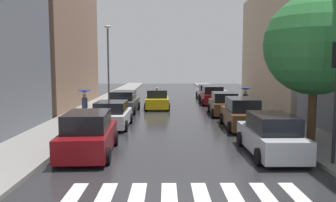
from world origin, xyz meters
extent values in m
cube|color=#28282B|center=(0.00, 24.00, -0.02)|extent=(28.00, 72.00, 0.04)
cube|color=gray|center=(-6.50, 24.00, 0.07)|extent=(3.00, 72.00, 0.15)
cube|color=gray|center=(6.50, 24.00, 0.07)|extent=(3.00, 72.00, 0.15)
cube|color=silver|center=(-3.15, 1.26, 0.01)|extent=(0.45, 2.20, 0.01)
cube|color=silver|center=(-2.25, 1.26, 0.01)|extent=(0.45, 2.20, 0.01)
cube|color=silver|center=(-1.35, 1.26, 0.01)|extent=(0.45, 2.20, 0.01)
cube|color=silver|center=(-0.45, 1.26, 0.01)|extent=(0.45, 2.20, 0.01)
cube|color=silver|center=(0.45, 1.26, 0.01)|extent=(0.45, 2.20, 0.01)
cube|color=silver|center=(1.35, 1.26, 0.01)|extent=(0.45, 2.20, 0.01)
cube|color=silver|center=(2.25, 1.26, 0.01)|extent=(0.45, 2.20, 0.01)
cube|color=silver|center=(3.15, 1.26, 0.01)|extent=(0.45, 2.20, 0.01)
cube|color=#B2A38C|center=(11.00, 22.55, 5.19)|extent=(6.00, 14.98, 10.37)
cube|color=maroon|center=(-3.70, 5.85, 0.62)|extent=(2.07, 4.62, 0.88)
cube|color=black|center=(-3.69, 5.63, 1.42)|extent=(1.75, 2.57, 0.72)
cylinder|color=black|center=(-4.70, 7.30, 0.32)|extent=(0.25, 0.65, 0.64)
cylinder|color=black|center=(-2.85, 7.39, 0.32)|extent=(0.25, 0.65, 0.64)
cylinder|color=black|center=(-4.56, 4.32, 0.32)|extent=(0.25, 0.65, 0.64)
cylinder|color=black|center=(-2.70, 4.41, 0.32)|extent=(0.25, 0.65, 0.64)
cube|color=silver|center=(-3.72, 11.97, 0.55)|extent=(1.94, 4.11, 0.76)
cube|color=black|center=(-3.72, 11.76, 1.24)|extent=(1.70, 2.26, 0.62)
cylinder|color=black|center=(-4.67, 13.33, 0.32)|extent=(0.22, 0.64, 0.64)
cylinder|color=black|center=(-2.75, 13.32, 0.32)|extent=(0.22, 0.64, 0.64)
cylinder|color=black|center=(-4.68, 10.62, 0.32)|extent=(0.22, 0.64, 0.64)
cylinder|color=black|center=(-2.77, 10.61, 0.32)|extent=(0.22, 0.64, 0.64)
cube|color=#474C51|center=(-3.80, 18.51, 0.59)|extent=(2.07, 4.71, 0.82)
cube|color=black|center=(-3.81, 18.28, 1.33)|extent=(1.78, 2.61, 0.67)
cylinder|color=black|center=(-4.73, 20.08, 0.32)|extent=(0.24, 0.65, 0.64)
cylinder|color=black|center=(-2.79, 20.02, 0.32)|extent=(0.24, 0.65, 0.64)
cylinder|color=black|center=(-4.81, 17.00, 0.32)|extent=(0.24, 0.65, 0.64)
cylinder|color=black|center=(-2.88, 16.95, 0.32)|extent=(0.24, 0.65, 0.64)
cube|color=#B2B7BF|center=(3.73, 5.76, 0.59)|extent=(1.77, 4.57, 0.84)
cube|color=black|center=(3.73, 5.53, 1.35)|extent=(1.55, 2.52, 0.68)
cylinder|color=black|center=(2.85, 7.26, 0.32)|extent=(0.22, 0.64, 0.64)
cylinder|color=black|center=(4.61, 7.27, 0.32)|extent=(0.22, 0.64, 0.64)
cylinder|color=black|center=(2.86, 4.25, 0.32)|extent=(0.22, 0.64, 0.64)
cylinder|color=black|center=(4.61, 4.26, 0.32)|extent=(0.22, 0.64, 0.64)
cube|color=brown|center=(3.85, 11.65, 0.62)|extent=(1.90, 4.72, 0.88)
cube|color=black|center=(3.84, 11.41, 1.42)|extent=(1.63, 2.61, 0.72)
cylinder|color=black|center=(2.99, 13.21, 0.32)|extent=(0.24, 0.65, 0.64)
cylinder|color=black|center=(4.78, 13.17, 0.32)|extent=(0.24, 0.65, 0.64)
cylinder|color=black|center=(2.92, 10.12, 0.32)|extent=(0.24, 0.65, 0.64)
cylinder|color=black|center=(4.70, 10.08, 0.32)|extent=(0.24, 0.65, 0.64)
cube|color=brown|center=(3.76, 17.03, 0.59)|extent=(2.04, 4.46, 0.82)
cube|color=black|center=(3.75, 16.81, 1.34)|extent=(1.73, 2.47, 0.67)
cylinder|color=black|center=(2.89, 18.51, 0.32)|extent=(0.25, 0.65, 0.64)
cylinder|color=black|center=(4.75, 18.44, 0.32)|extent=(0.25, 0.65, 0.64)
cylinder|color=black|center=(2.77, 15.62, 0.32)|extent=(0.25, 0.65, 0.64)
cylinder|color=black|center=(4.64, 15.55, 0.32)|extent=(0.25, 0.65, 0.64)
cube|color=maroon|center=(3.84, 23.80, 0.60)|extent=(2.00, 4.28, 0.85)
cube|color=black|center=(3.84, 23.58, 1.37)|extent=(1.74, 2.36, 0.69)
cylinder|color=black|center=(2.89, 25.21, 0.32)|extent=(0.23, 0.64, 0.64)
cylinder|color=black|center=(4.83, 25.19, 0.32)|extent=(0.23, 0.64, 0.64)
cylinder|color=black|center=(2.85, 22.40, 0.32)|extent=(0.23, 0.64, 0.64)
cylinder|color=black|center=(4.79, 22.38, 0.32)|extent=(0.23, 0.64, 0.64)
cube|color=#B2B7BF|center=(3.93, 29.03, 0.55)|extent=(1.83, 4.69, 0.75)
cube|color=black|center=(3.93, 28.80, 1.24)|extent=(1.60, 2.58, 0.62)
cylinder|color=black|center=(3.05, 30.58, 0.32)|extent=(0.23, 0.64, 0.64)
cylinder|color=black|center=(4.84, 30.57, 0.32)|extent=(0.23, 0.64, 0.64)
cylinder|color=black|center=(3.02, 27.50, 0.32)|extent=(0.23, 0.64, 0.64)
cylinder|color=black|center=(4.81, 27.48, 0.32)|extent=(0.23, 0.64, 0.64)
cube|color=yellow|center=(-1.28, 20.63, 0.57)|extent=(1.97, 4.36, 0.80)
cube|color=black|center=(-1.27, 20.42, 1.30)|extent=(1.70, 2.41, 0.65)
cube|color=#F2EDCC|center=(-1.27, 20.42, 1.72)|extent=(0.21, 0.37, 0.18)
cylinder|color=black|center=(-2.24, 22.03, 0.32)|extent=(0.24, 0.65, 0.64)
cylinder|color=black|center=(-0.39, 22.08, 0.32)|extent=(0.24, 0.65, 0.64)
cylinder|color=black|center=(-2.16, 19.19, 0.32)|extent=(0.24, 0.65, 0.64)
cylinder|color=black|center=(-0.31, 19.24, 0.32)|extent=(0.24, 0.65, 0.64)
cylinder|color=black|center=(-5.71, 13.62, 0.55)|extent=(0.28, 0.28, 0.80)
cylinder|color=navy|center=(-5.71, 13.62, 1.27)|extent=(0.36, 0.36, 0.63)
sphere|color=tan|center=(-5.71, 13.62, 1.71)|extent=(0.25, 0.25, 0.25)
cone|color=navy|center=(-5.71, 13.62, 2.00)|extent=(1.01, 1.01, 0.20)
cylinder|color=#333338|center=(-5.71, 13.62, 1.63)|extent=(0.02, 0.02, 0.73)
cylinder|color=black|center=(5.44, 17.40, 0.52)|extent=(0.28, 0.28, 0.75)
cylinder|color=#38513D|center=(5.44, 17.40, 1.19)|extent=(0.36, 0.36, 0.59)
sphere|color=tan|center=(5.44, 17.40, 1.61)|extent=(0.23, 0.23, 0.23)
cone|color=navy|center=(5.44, 17.40, 1.89)|extent=(0.96, 0.96, 0.20)
cylinder|color=#333338|center=(5.44, 17.40, 1.54)|extent=(0.02, 0.02, 0.69)
cylinder|color=#513823|center=(5.88, 6.85, 1.42)|extent=(0.36, 0.36, 2.53)
sphere|color=#2C7136|center=(5.88, 6.85, 4.53)|extent=(4.34, 4.34, 4.34)
cylinder|color=black|center=(5.45, 4.00, 1.85)|extent=(0.12, 0.12, 3.40)
cylinder|color=#595B60|center=(-5.55, 21.86, 3.48)|extent=(0.16, 0.16, 6.66)
ellipsoid|color=beige|center=(-5.55, 21.86, 6.96)|extent=(0.60, 0.28, 0.24)
camera|label=1|loc=(-0.55, -7.76, 3.64)|focal=36.09mm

